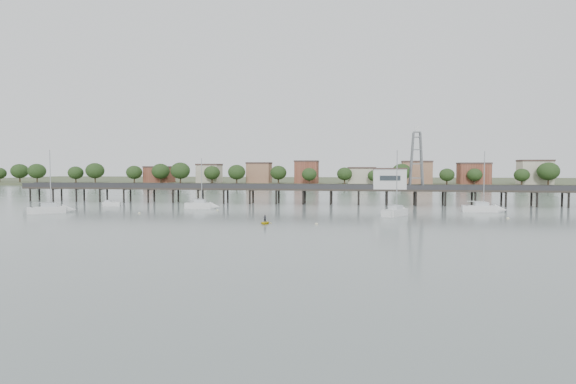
% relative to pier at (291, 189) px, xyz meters
% --- Properties ---
extents(ground_plane, '(500.00, 500.00, 0.00)m').
position_rel_pier_xyz_m(ground_plane, '(0.00, -60.00, -3.79)').
color(ground_plane, slate).
rests_on(ground_plane, ground).
extents(pier, '(150.00, 5.00, 5.50)m').
position_rel_pier_xyz_m(pier, '(0.00, 0.00, 0.00)').
color(pier, '#2D2823').
rests_on(pier, ground).
extents(pier_building, '(8.40, 5.40, 5.30)m').
position_rel_pier_xyz_m(pier_building, '(25.00, 0.00, 2.87)').
color(pier_building, silver).
rests_on(pier_building, ground).
extents(lattice_tower, '(3.20, 3.20, 15.50)m').
position_rel_pier_xyz_m(lattice_tower, '(31.50, 0.00, 7.31)').
color(lattice_tower, slate).
rests_on(lattice_tower, ground).
extents(sailboat_b, '(7.33, 2.38, 12.10)m').
position_rel_pier_xyz_m(sailboat_b, '(-17.41, -17.04, -3.15)').
color(sailboat_b, white).
rests_on(sailboat_b, ground).
extents(sailboat_c, '(6.22, 8.24, 13.51)m').
position_rel_pier_xyz_m(sailboat_c, '(25.41, -25.73, -3.15)').
color(sailboat_c, white).
rests_on(sailboat_c, ground).
extents(sailboat_e, '(8.34, 2.70, 13.64)m').
position_rel_pier_xyz_m(sailboat_e, '(44.72, -15.65, -3.15)').
color(sailboat_e, white).
rests_on(sailboat_e, ground).
extents(sailboat_a, '(7.94, 7.31, 13.82)m').
position_rel_pier_xyz_m(sailboat_a, '(-44.80, -31.51, -3.16)').
color(sailboat_a, white).
rests_on(sailboat_a, ground).
extents(white_tender, '(4.34, 2.71, 1.57)m').
position_rel_pier_xyz_m(white_tender, '(-42.46, -13.35, -3.31)').
color(white_tender, white).
rests_on(white_tender, ground).
extents(yellow_dinghy, '(2.02, 0.61, 2.81)m').
position_rel_pier_xyz_m(yellow_dinghy, '(2.16, -44.01, -3.79)').
color(yellow_dinghy, yellow).
rests_on(yellow_dinghy, ground).
extents(dinghy_occupant, '(0.87, 1.36, 0.31)m').
position_rel_pier_xyz_m(dinghy_occupant, '(2.16, -44.01, -3.79)').
color(dinghy_occupant, black).
rests_on(dinghy_occupant, ground).
extents(mooring_buoys, '(72.13, 28.82, 0.39)m').
position_rel_pier_xyz_m(mooring_buoys, '(8.04, -28.22, -3.71)').
color(mooring_buoys, beige).
rests_on(mooring_buoys, ground).
extents(far_shore, '(500.00, 170.00, 10.40)m').
position_rel_pier_xyz_m(far_shore, '(0.36, 179.58, -2.85)').
color(far_shore, '#475133').
rests_on(far_shore, ground).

